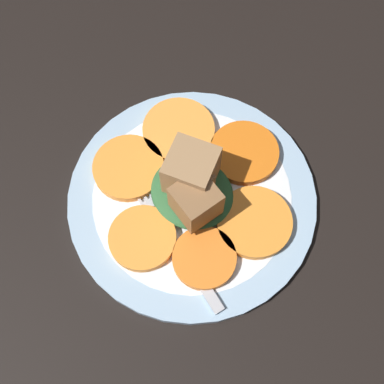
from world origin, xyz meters
TOP-DOWN VIEW (x-y plane):
  - table_slab at (0.00, 0.00)cm, footprint 120.00×120.00cm
  - plate at (0.00, 0.00)cm, footprint 27.09×27.09cm
  - carrot_slice_0 at (1.97, 7.42)cm, footprint 7.76×7.76cm
  - carrot_slice_1 at (-5.72, 5.68)cm, footprint 8.23×8.23cm
  - carrot_slice_2 at (-7.56, -1.35)cm, footprint 7.85×7.85cm
  - carrot_slice_3 at (-1.43, -7.00)cm, footprint 7.04×7.04cm
  - carrot_slice_4 at (5.04, -5.15)cm, footprint 6.57×6.57cm
  - carrot_slice_5 at (7.21, 1.04)cm, footprint 7.95×7.95cm
  - center_pile at (0.08, -0.04)cm, footprint 9.16×8.29cm
  - fork at (0.20, -4.63)cm, footprint 17.97×9.32cm

SIDE VIEW (x-z plane):
  - table_slab at x=0.00cm, z-range 0.00..2.00cm
  - plate at x=0.00cm, z-range 1.99..3.04cm
  - fork at x=0.20cm, z-range 3.10..3.50cm
  - carrot_slice_0 at x=1.97cm, z-range 3.10..4.08cm
  - carrot_slice_1 at x=-5.72cm, z-range 3.10..4.08cm
  - carrot_slice_2 at x=-7.56cm, z-range 3.10..4.08cm
  - carrot_slice_3 at x=-1.43cm, z-range 3.10..4.08cm
  - carrot_slice_4 at x=5.04cm, z-range 3.10..4.08cm
  - carrot_slice_5 at x=7.21cm, z-range 3.10..4.08cm
  - center_pile at x=0.08cm, z-range 2.59..9.10cm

